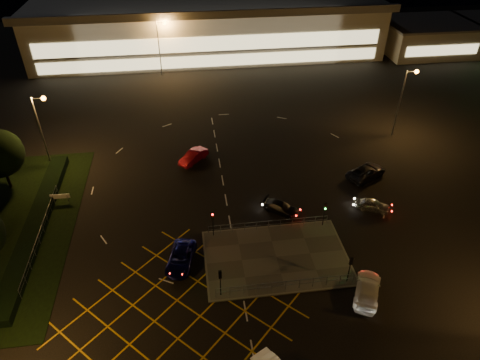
{
  "coord_description": "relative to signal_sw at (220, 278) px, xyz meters",
  "views": [
    {
      "loc": [
        -5.71,
        -31.64,
        31.54
      ],
      "look_at": [
        -0.19,
        9.02,
        2.0
      ],
      "focal_mm": 32.0,
      "sensor_mm": 36.0,
      "label": 1
    }
  ],
  "objects": [
    {
      "name": "ground",
      "position": [
        4.0,
        5.99,
        -2.37
      ],
      "size": [
        180.0,
        180.0,
        0.0
      ],
      "primitive_type": "plane",
      "color": "black",
      "rests_on": "ground"
    },
    {
      "name": "pedestrian_island",
      "position": [
        6.0,
        3.99,
        -2.31
      ],
      "size": [
        14.0,
        9.0,
        0.12
      ],
      "primitive_type": "cube",
      "color": "#4C4944",
      "rests_on": "ground"
    },
    {
      "name": "hedge",
      "position": [
        -19.0,
        11.99,
        -1.87
      ],
      "size": [
        2.0,
        26.0,
        1.0
      ],
      "primitive_type": "cube",
      "color": "black",
      "rests_on": "ground"
    },
    {
      "name": "supermarket",
      "position": [
        4.0,
        67.95,
        2.95
      ],
      "size": [
        72.0,
        26.5,
        10.5
      ],
      "color": "beige",
      "rests_on": "ground"
    },
    {
      "name": "retail_unit_a",
      "position": [
        50.0,
        59.97,
        0.85
      ],
      "size": [
        18.8,
        14.8,
        6.35
      ],
      "color": "beige",
      "rests_on": "ground"
    },
    {
      "name": "streetlight_nw",
      "position": [
        -19.56,
        23.99,
        4.2
      ],
      "size": [
        1.78,
        0.56,
        10.03
      ],
      "color": "slate",
      "rests_on": "ground"
    },
    {
      "name": "streetlight_ne",
      "position": [
        28.44,
        25.99,
        4.2
      ],
      "size": [
        1.78,
        0.56,
        10.03
      ],
      "color": "slate",
      "rests_on": "ground"
    },
    {
      "name": "streetlight_far_left",
      "position": [
        -5.56,
        53.99,
        4.2
      ],
      "size": [
        1.78,
        0.56,
        10.03
      ],
      "color": "slate",
      "rests_on": "ground"
    },
    {
      "name": "streetlight_far_right",
      "position": [
        34.44,
        55.99,
        4.2
      ],
      "size": [
        1.78,
        0.56,
        10.03
      ],
      "color": "slate",
      "rests_on": "ground"
    },
    {
      "name": "signal_sw",
      "position": [
        0.0,
        0.0,
        0.0
      ],
      "size": [
        0.28,
        0.3,
        3.15
      ],
      "rotation": [
        0.0,
        0.0,
        3.14
      ],
      "color": "black",
      "rests_on": "pedestrian_island"
    },
    {
      "name": "signal_se",
      "position": [
        12.0,
        0.0,
        0.0
      ],
      "size": [
        0.28,
        0.3,
        3.15
      ],
      "rotation": [
        0.0,
        0.0,
        3.14
      ],
      "color": "black",
      "rests_on": "pedestrian_island"
    },
    {
      "name": "signal_nw",
      "position": [
        0.0,
        7.99,
        0.0
      ],
      "size": [
        0.28,
        0.3,
        3.15
      ],
      "color": "black",
      "rests_on": "pedestrian_island"
    },
    {
      "name": "signal_ne",
      "position": [
        12.0,
        7.99,
        0.0
      ],
      "size": [
        0.28,
        0.3,
        3.15
      ],
      "color": "black",
      "rests_on": "pedestrian_island"
    },
    {
      "name": "car_left_blue",
      "position": [
        -3.5,
        4.54,
        -1.65
      ],
      "size": [
        3.5,
        5.54,
        1.43
      ],
      "primitive_type": "imported",
      "rotation": [
        0.0,
        0.0,
        6.05
      ],
      "color": "#0C0E4D",
      "rests_on": "ground"
    },
    {
      "name": "car_far_dkgrey",
      "position": [
        7.99,
        10.99,
        -1.75
      ],
      "size": [
        4.41,
        3.9,
        1.23
      ],
      "primitive_type": "imported",
      "rotation": [
        0.0,
        0.0,
        0.93
      ],
      "color": "black",
      "rests_on": "ground"
    },
    {
      "name": "car_right_silver",
      "position": [
        18.49,
        9.98,
        -1.71
      ],
      "size": [
        4.14,
        3.03,
        1.31
      ],
      "primitive_type": "imported",
      "rotation": [
        0.0,
        0.0,
        1.14
      ],
      "color": "#B6B8BE",
      "rests_on": "ground"
    },
    {
      "name": "car_circ_red",
      "position": [
        -1.4,
        22.9,
        -1.61
      ],
      "size": [
        4.3,
        4.43,
        1.51
      ],
      "primitive_type": "imported",
      "rotation": [
        0.0,
        0.0,
        5.53
      ],
      "color": "maroon",
      "rests_on": "ground"
    },
    {
      "name": "car_east_grey",
      "position": [
        20.11,
        16.29,
        -1.6
      ],
      "size": [
        6.09,
        4.94,
        1.54
      ],
      "primitive_type": "imported",
      "rotation": [
        0.0,
        0.0,
        2.08
      ],
      "color": "black",
      "rests_on": "ground"
    },
    {
      "name": "car_approach_white",
      "position": [
        13.23,
        -1.75,
        -1.61
      ],
      "size": [
        4.27,
        5.61,
        1.51
      ],
      "primitive_type": "imported",
      "rotation": [
        0.0,
        0.0,
        2.67
      ],
      "color": "silver",
      "rests_on": "ground"
    }
  ]
}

